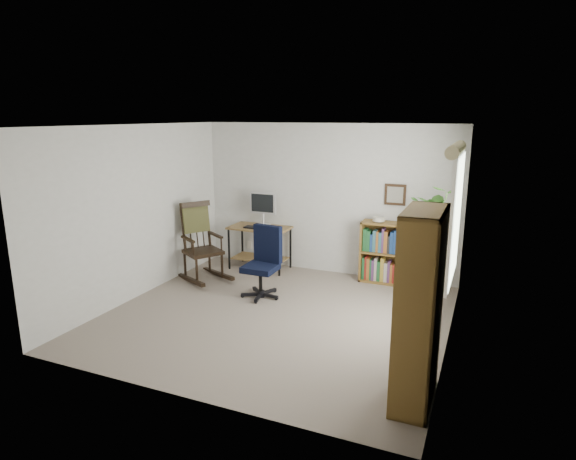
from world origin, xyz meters
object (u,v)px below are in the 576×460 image
at_px(desk, 260,248).
at_px(tall_bookshelf, 419,309).
at_px(office_chair, 260,262).
at_px(rocking_chair, 203,241).
at_px(low_bookshelf, 390,253).

distance_m(desk, tall_bookshelf, 4.20).
height_order(office_chair, rocking_chair, rocking_chair).
relative_size(low_bookshelf, tall_bookshelf, 0.54).
bearing_deg(office_chair, desk, 123.22).
relative_size(rocking_chair, tall_bookshelf, 0.70).
xyz_separation_m(office_chair, rocking_chair, (-1.15, 0.33, 0.10)).
bearing_deg(low_bookshelf, tall_bookshelf, -74.67).
bearing_deg(desk, tall_bookshelf, -44.38).
xyz_separation_m(desk, rocking_chair, (-0.57, -0.84, 0.26)).
xyz_separation_m(desk, low_bookshelf, (2.15, 0.12, 0.12)).
xyz_separation_m(desk, tall_bookshelf, (2.98, -2.92, 0.52)).
bearing_deg(low_bookshelf, office_chair, -140.36).
xyz_separation_m(office_chair, tall_bookshelf, (2.39, -1.74, 0.37)).
height_order(office_chair, tall_bookshelf, tall_bookshelf).
distance_m(desk, low_bookshelf, 2.15).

